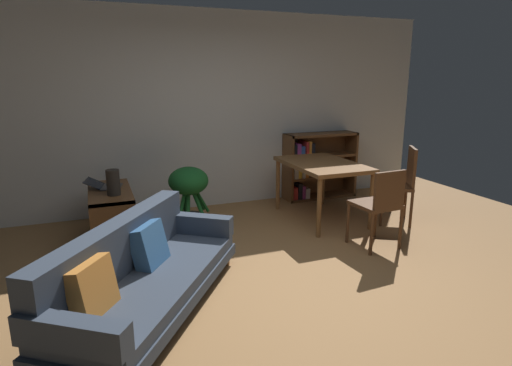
{
  "coord_description": "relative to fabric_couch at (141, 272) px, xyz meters",
  "views": [
    {
      "loc": [
        -1.52,
        -3.11,
        1.82
      ],
      "look_at": [
        -0.02,
        0.75,
        0.78
      ],
      "focal_mm": 29.77,
      "sensor_mm": 36.0,
      "label": 1
    }
  ],
  "objects": [
    {
      "name": "fabric_couch",
      "position": [
        0.0,
        0.0,
        0.0
      ],
      "size": [
        1.79,
        2.1,
        0.72
      ],
      "color": "olive",
      "rests_on": "ground_plane"
    },
    {
      "name": "desk_speaker",
      "position": [
        -0.1,
        1.49,
        0.4
      ],
      "size": [
        0.14,
        0.14,
        0.28
      ],
      "color": "#2D2823",
      "rests_on": "media_console"
    },
    {
      "name": "open_laptop",
      "position": [
        -0.17,
        1.84,
        0.28
      ],
      "size": [
        0.44,
        0.37,
        0.11
      ],
      "color": "#333338",
      "rests_on": "media_console"
    },
    {
      "name": "potted_floor_plant",
      "position": [
        0.77,
        1.7,
        0.19
      ],
      "size": [
        0.5,
        0.48,
        0.78
      ],
      "color": "#333338",
      "rests_on": "ground_plane"
    },
    {
      "name": "back_wall_panel",
      "position": [
        1.25,
        2.62,
        1.03
      ],
      "size": [
        6.8,
        0.1,
        2.7
      ],
      "primitive_type": "cube",
      "color": "silver",
      "rests_on": "ground_plane"
    },
    {
      "name": "dining_table",
      "position": [
        2.46,
        1.47,
        0.35
      ],
      "size": [
        0.82,
        1.26,
        0.75
      ],
      "color": "brown",
      "rests_on": "ground_plane"
    },
    {
      "name": "media_console",
      "position": [
        -0.14,
        1.72,
        -0.04
      ],
      "size": [
        0.46,
        1.05,
        0.58
      ],
      "color": "brown",
      "rests_on": "ground_plane"
    },
    {
      "name": "bookshelf",
      "position": [
        2.86,
        2.42,
        0.17
      ],
      "size": [
        1.12,
        0.35,
        1.0
      ],
      "color": "brown",
      "rests_on": "ground_plane"
    },
    {
      "name": "dining_chair_far",
      "position": [
        2.54,
        0.37,
        0.19
      ],
      "size": [
        0.46,
        0.46,
        0.88
      ],
      "color": "#56351E",
      "rests_on": "ground_plane"
    },
    {
      "name": "dining_chair_near",
      "position": [
        3.33,
        0.98,
        0.22
      ],
      "size": [
        0.54,
        0.55,
        0.97
      ],
      "color": "#56351E",
      "rests_on": "ground_plane"
    },
    {
      "name": "ground_plane",
      "position": [
        1.25,
        -0.08,
        -0.32
      ],
      "size": [
        8.16,
        8.16,
        0.0
      ],
      "primitive_type": "plane",
      "color": "#9E7042"
    }
  ]
}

